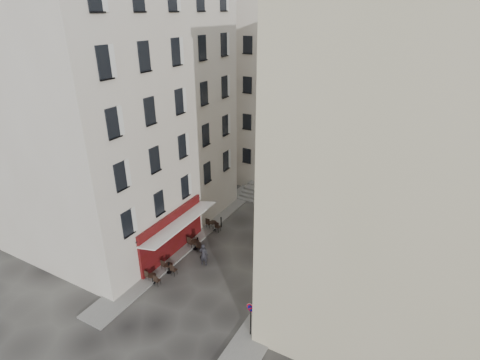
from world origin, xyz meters
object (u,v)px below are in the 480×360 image
Objects in this scene: no_parking_sign at (251,314)px; bistro_table_b at (169,267)px; bistro_table_a at (153,278)px; pedestrian at (204,254)px.

no_parking_sign is 1.82× the size of bistro_table_b.
bistro_table_a is 0.96× the size of bistro_table_b.
bistro_table_b is 0.72× the size of pedestrian.
bistro_table_a is at bearing 48.14° from pedestrian.
no_parking_sign is 1.90× the size of bistro_table_a.
pedestrian reaches higher than bistro_table_b.
bistro_table_b is at bearing 174.04° from no_parking_sign.
bistro_table_a is (-7.81, 0.85, -1.20)m from no_parking_sign.
no_parking_sign is at bearing -16.58° from bistro_table_b.
pedestrian reaches higher than bistro_table_a.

